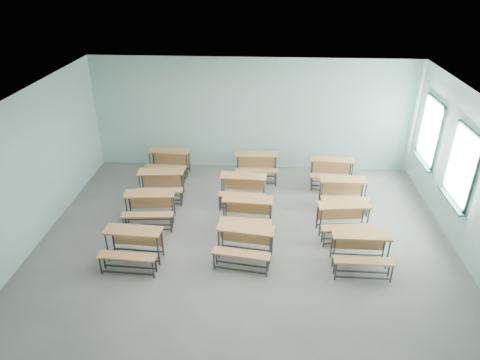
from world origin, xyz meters
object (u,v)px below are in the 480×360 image
(desk_unit_r1c2, at_px, (344,216))
(desk_unit_r0c2, at_px, (361,247))
(desk_unit_r3c2, at_px, (332,169))
(desk_unit_r2c0, at_px, (161,181))
(desk_unit_r1c0, at_px, (150,204))
(desk_unit_r3c1, at_px, (257,163))
(desk_unit_r0c1, at_px, (245,240))
(desk_unit_r1c1, at_px, (247,210))
(desk_unit_r3c0, at_px, (169,159))
(desk_unit_r2c2, at_px, (344,189))
(desk_unit_r0c0, at_px, (133,242))
(desk_unit_r2c1, at_px, (243,185))

(desk_unit_r1c2, bearing_deg, desk_unit_r0c2, -88.58)
(desk_unit_r3c2, bearing_deg, desk_unit_r2c0, -163.49)
(desk_unit_r1c0, height_order, desk_unit_r3c1, same)
(desk_unit_r1c2, bearing_deg, desk_unit_r2c0, 155.94)
(desk_unit_r0c1, height_order, desk_unit_r1c0, same)
(desk_unit_r1c1, distance_m, desk_unit_r3c0, 3.46)
(desk_unit_r2c2, xyz_separation_m, desk_unit_r3c2, (-0.14, 1.15, 0.00))
(desk_unit_r0c2, distance_m, desk_unit_r2c0, 5.19)
(desk_unit_r0c0, distance_m, desk_unit_r1c1, 2.62)
(desk_unit_r1c1, distance_m, desk_unit_r2c0, 2.57)
(desk_unit_r1c2, distance_m, desk_unit_r3c1, 3.29)
(desk_unit_r1c0, xyz_separation_m, desk_unit_r1c2, (4.41, -0.22, 0.00))
(desk_unit_r0c0, relative_size, desk_unit_r2c0, 0.97)
(desk_unit_r1c2, bearing_deg, desk_unit_r1c1, 169.92)
(desk_unit_r1c1, bearing_deg, desk_unit_r3c0, 135.93)
(desk_unit_r0c2, distance_m, desk_unit_r1c2, 1.13)
(desk_unit_r1c0, height_order, desk_unit_r3c2, same)
(desk_unit_r1c2, xyz_separation_m, desk_unit_r2c1, (-2.31, 1.26, 0.00))
(desk_unit_r0c0, bearing_deg, desk_unit_r2c2, 31.40)
(desk_unit_r2c1, height_order, desk_unit_r3c0, same)
(desk_unit_r2c0, relative_size, desk_unit_r2c2, 1.06)
(desk_unit_r3c2, bearing_deg, desk_unit_r0c2, -84.14)
(desk_unit_r3c1, bearing_deg, desk_unit_r0c0, -123.26)
(desk_unit_r1c2, height_order, desk_unit_r2c1, same)
(desk_unit_r2c0, height_order, desk_unit_r3c1, same)
(desk_unit_r2c2, bearing_deg, desk_unit_r3c1, 147.48)
(desk_unit_r1c0, relative_size, desk_unit_r3c0, 1.02)
(desk_unit_r3c2, bearing_deg, desk_unit_r3c0, 179.88)
(desk_unit_r2c1, xyz_separation_m, desk_unit_r3c2, (2.33, 1.11, 0.00))
(desk_unit_r2c1, height_order, desk_unit_r2c2, same)
(desk_unit_r2c0, xyz_separation_m, desk_unit_r3c0, (-0.09, 1.31, 0.00))
(desk_unit_r3c0, height_order, desk_unit_r3c2, same)
(desk_unit_r2c2, bearing_deg, desk_unit_r1c1, -154.54)
(desk_unit_r0c0, xyz_separation_m, desk_unit_r2c2, (4.54, 2.48, 0.00))
(desk_unit_r0c2, distance_m, desk_unit_r1c1, 2.62)
(desk_unit_r3c1, bearing_deg, desk_unit_r0c2, -61.54)
(desk_unit_r1c2, bearing_deg, desk_unit_r1c0, 170.11)
(desk_unit_r1c1, height_order, desk_unit_r3c1, same)
(desk_unit_r0c0, distance_m, desk_unit_r3c2, 5.71)
(desk_unit_r3c0, bearing_deg, desk_unit_r1c2, -27.65)
(desk_unit_r2c0, relative_size, desk_unit_r3c0, 1.02)
(desk_unit_r3c2, bearing_deg, desk_unit_r2c2, -79.47)
(desk_unit_r0c2, relative_size, desk_unit_r2c2, 1.00)
(desk_unit_r3c0, height_order, desk_unit_r3c1, same)
(desk_unit_r0c1, distance_m, desk_unit_r1c0, 2.60)
(desk_unit_r1c0, relative_size, desk_unit_r1c2, 0.98)
(desk_unit_r3c0, bearing_deg, desk_unit_r0c0, -85.29)
(desk_unit_r0c0, relative_size, desk_unit_r3c0, 1.00)
(desk_unit_r2c2, bearing_deg, desk_unit_r3c0, 162.76)
(desk_unit_r0c0, distance_m, desk_unit_r3c0, 3.93)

